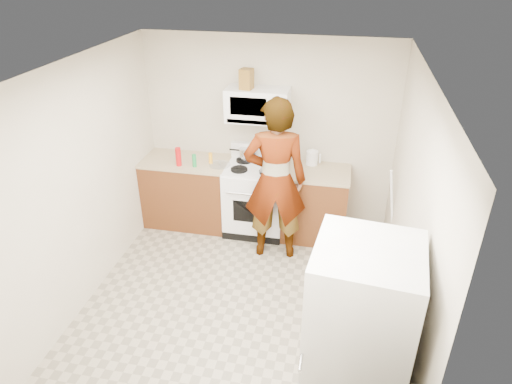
% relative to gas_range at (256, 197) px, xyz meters
% --- Properties ---
extents(floor, '(3.60, 3.60, 0.00)m').
position_rel_gas_range_xyz_m(floor, '(0.10, -1.48, -0.49)').
color(floor, gray).
rests_on(floor, ground).
extents(back_wall, '(3.20, 0.02, 2.50)m').
position_rel_gas_range_xyz_m(back_wall, '(0.10, 0.31, 0.76)').
color(back_wall, beige).
rests_on(back_wall, floor).
extents(right_wall, '(0.02, 3.60, 2.50)m').
position_rel_gas_range_xyz_m(right_wall, '(1.69, -1.48, 0.76)').
color(right_wall, beige).
rests_on(right_wall, floor).
extents(cabinet_left, '(1.12, 0.62, 0.90)m').
position_rel_gas_range_xyz_m(cabinet_left, '(-0.94, 0.01, -0.04)').
color(cabinet_left, brown).
rests_on(cabinet_left, floor).
extents(counter_left, '(1.14, 0.64, 0.03)m').
position_rel_gas_range_xyz_m(counter_left, '(-0.94, 0.01, 0.43)').
color(counter_left, tan).
rests_on(counter_left, cabinet_left).
extents(cabinet_right, '(0.80, 0.62, 0.90)m').
position_rel_gas_range_xyz_m(cabinet_right, '(0.78, 0.01, -0.04)').
color(cabinet_right, brown).
rests_on(cabinet_right, floor).
extents(counter_right, '(0.82, 0.64, 0.03)m').
position_rel_gas_range_xyz_m(counter_right, '(0.78, 0.01, 0.43)').
color(counter_right, tan).
rests_on(counter_right, cabinet_right).
extents(gas_range, '(0.76, 0.65, 1.13)m').
position_rel_gas_range_xyz_m(gas_range, '(0.00, 0.00, 0.00)').
color(gas_range, white).
rests_on(gas_range, floor).
extents(microwave, '(0.76, 0.38, 0.40)m').
position_rel_gas_range_xyz_m(microwave, '(0.00, 0.13, 1.21)').
color(microwave, white).
rests_on(microwave, back_wall).
extents(person, '(0.80, 0.59, 2.01)m').
position_rel_gas_range_xyz_m(person, '(0.33, -0.49, 0.52)').
color(person, tan).
rests_on(person, floor).
extents(fridge, '(0.77, 0.77, 1.70)m').
position_rel_gas_range_xyz_m(fridge, '(1.29, -2.67, 0.36)').
color(fridge, white).
rests_on(fridge, floor).
extents(kettle, '(0.18, 0.18, 0.18)m').
position_rel_gas_range_xyz_m(kettle, '(0.69, 0.20, 0.54)').
color(kettle, white).
rests_on(kettle, counter_right).
extents(jug, '(0.16, 0.16, 0.24)m').
position_rel_gas_range_xyz_m(jug, '(-0.13, 0.08, 1.53)').
color(jug, brown).
rests_on(jug, microwave).
extents(saucepan, '(0.27, 0.27, 0.13)m').
position_rel_gas_range_xyz_m(saucepan, '(-0.13, 0.18, 0.53)').
color(saucepan, '#B7B7BC').
rests_on(saucepan, gas_range).
extents(tray, '(0.25, 0.17, 0.05)m').
position_rel_gas_range_xyz_m(tray, '(0.22, -0.13, 0.47)').
color(tray, white).
rests_on(tray, gas_range).
extents(bottle_spray, '(0.09, 0.09, 0.24)m').
position_rel_gas_range_xyz_m(bottle_spray, '(-0.96, -0.17, 0.57)').
color(bottle_spray, red).
rests_on(bottle_spray, counter_left).
extents(bottle_hot_sauce, '(0.05, 0.05, 0.15)m').
position_rel_gas_range_xyz_m(bottle_hot_sauce, '(-0.58, -0.04, 0.52)').
color(bottle_hot_sauce, '#FFAB1C').
rests_on(bottle_hot_sauce, counter_left).
extents(bottle_green_cap, '(0.05, 0.05, 0.17)m').
position_rel_gas_range_xyz_m(bottle_green_cap, '(-0.76, -0.16, 0.53)').
color(bottle_green_cap, '#198C40').
rests_on(bottle_green_cap, counter_left).
extents(pot_lid, '(0.30, 0.30, 0.01)m').
position_rel_gas_range_xyz_m(pot_lid, '(-0.46, -0.06, 0.46)').
color(pot_lid, white).
rests_on(pot_lid, counter_left).
extents(broom, '(0.23, 0.18, 1.25)m').
position_rel_gas_range_xyz_m(broom, '(1.70, -0.40, 0.15)').
color(broom, white).
rests_on(broom, floor).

